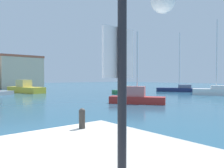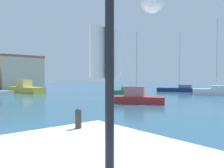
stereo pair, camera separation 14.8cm
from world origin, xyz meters
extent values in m
plane|color=#285670|center=(15.00, 20.00, 0.00)|extent=(160.00, 160.00, 0.00)
cylinder|color=black|center=(-1.06, -5.53, 2.75)|extent=(0.10, 0.10, 3.67)
sphere|color=white|center=(-0.34, -5.53, 3.50)|extent=(0.32, 0.32, 0.32)
cube|color=white|center=(-1.06, -5.47, 2.78)|extent=(0.44, 0.03, 0.56)
cylinder|color=red|center=(-1.06, -5.45, 2.84)|extent=(0.24, 0.01, 0.24)
cylinder|color=#38332D|center=(1.06, -1.40, 1.18)|extent=(0.20, 0.20, 0.53)
sphere|color=#38332D|center=(1.06, -1.40, 1.45)|extent=(0.21, 0.21, 0.21)
cube|color=white|center=(29.60, 7.48, 0.45)|extent=(4.68, 6.51, 0.89)
cube|color=silver|center=(29.71, 7.28, 1.15)|extent=(1.97, 2.23, 0.51)
cylinder|color=silver|center=(29.60, 7.48, 5.89)|extent=(0.12, 0.12, 9.99)
cube|color=gold|center=(10.27, 30.24, 0.49)|extent=(3.97, 8.14, 0.97)
cube|color=#DFCD77|center=(10.15, 30.78, 1.57)|extent=(2.17, 2.47, 1.20)
cube|color=#28703D|center=(21.77, 17.90, 0.31)|extent=(4.90, 2.56, 0.61)
cube|color=gray|center=(21.61, 17.94, 0.93)|extent=(1.56, 1.33, 0.63)
cube|color=#19234C|center=(32.29, 15.33, 0.34)|extent=(5.50, 7.82, 0.69)
cube|color=slate|center=(32.76, 14.49, 1.00)|extent=(2.17, 2.53, 0.62)
cylinder|color=silver|center=(32.29, 15.33, 5.60)|extent=(0.12, 0.12, 9.83)
cube|color=#B22823|center=(13.07, 7.55, 0.34)|extent=(4.10, 5.19, 0.68)
cube|color=#C4716E|center=(12.97, 7.71, 1.18)|extent=(1.80, 2.08, 0.99)
cylinder|color=silver|center=(13.07, 7.55, 3.81)|extent=(0.12, 0.12, 6.26)
cylinder|color=silver|center=(12.54, 8.35, 1.58)|extent=(1.11, 1.60, 0.08)
cube|color=beige|center=(14.79, 47.24, 3.60)|extent=(9.52, 5.91, 7.21)
cube|color=#B25B42|center=(14.79, 47.24, 7.46)|extent=(9.71, 6.03, 0.50)
camera|label=1|loc=(-2.72, -7.32, 2.50)|focal=35.75mm
camera|label=2|loc=(-2.60, -7.41, 2.50)|focal=35.75mm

